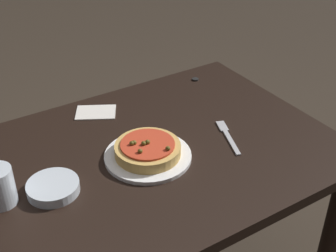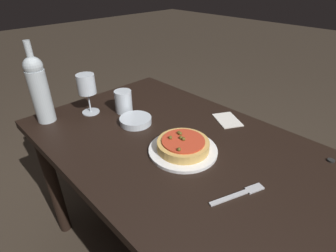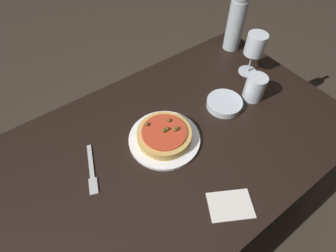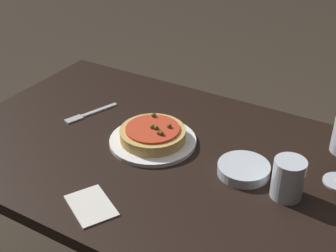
# 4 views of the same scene
# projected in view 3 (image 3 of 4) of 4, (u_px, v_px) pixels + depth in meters

# --- Properties ---
(ground_plane) EXTENTS (14.00, 14.00, 0.00)m
(ground_plane) POSITION_uv_depth(u_px,v_px,m) (175.00, 210.00, 1.49)
(ground_plane) COLOR #382D23
(dining_table) EXTENTS (1.24, 0.78, 0.71)m
(dining_table) POSITION_uv_depth(u_px,v_px,m) (179.00, 152.00, 1.01)
(dining_table) COLOR black
(dining_table) RESTS_ON ground_plane
(dinner_plate) EXTENTS (0.25, 0.25, 0.01)m
(dinner_plate) POSITION_uv_depth(u_px,v_px,m) (164.00, 139.00, 0.92)
(dinner_plate) COLOR white
(dinner_plate) RESTS_ON dining_table
(pizza) EXTENTS (0.19, 0.19, 0.05)m
(pizza) POSITION_uv_depth(u_px,v_px,m) (164.00, 135.00, 0.90)
(pizza) COLOR tan
(pizza) RESTS_ON dinner_plate
(wine_glass) EXTENTS (0.08, 0.08, 0.18)m
(wine_glass) POSITION_uv_depth(u_px,v_px,m) (255.00, 46.00, 1.04)
(wine_glass) COLOR silver
(wine_glass) RESTS_ON dining_table
(wine_bottle) EXTENTS (0.08, 0.08, 0.34)m
(wine_bottle) POSITION_uv_depth(u_px,v_px,m) (237.00, 18.00, 1.14)
(wine_bottle) COLOR #B2BCC1
(wine_bottle) RESTS_ON dining_table
(water_cup) EXTENTS (0.08, 0.08, 0.10)m
(water_cup) POSITION_uv_depth(u_px,v_px,m) (255.00, 88.00, 1.01)
(water_cup) COLOR silver
(water_cup) RESTS_ON dining_table
(side_bowl) EXTENTS (0.14, 0.14, 0.03)m
(side_bowl) POSITION_uv_depth(u_px,v_px,m) (224.00, 103.00, 1.01)
(side_bowl) COLOR silver
(side_bowl) RESTS_ON dining_table
(fork) EXTENTS (0.08, 0.18, 0.00)m
(fork) POSITION_uv_depth(u_px,v_px,m) (92.00, 172.00, 0.84)
(fork) COLOR #B7B7BC
(fork) RESTS_ON dining_table
(paper_napkin) EXTENTS (0.16, 0.14, 0.00)m
(paper_napkin) POSITION_uv_depth(u_px,v_px,m) (230.00, 205.00, 0.77)
(paper_napkin) COLOR silver
(paper_napkin) RESTS_ON dining_table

